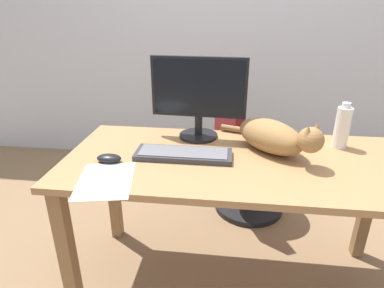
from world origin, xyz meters
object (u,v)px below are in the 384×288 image
(computer_mouse, at_px, (109,158))
(water_bottle, at_px, (342,127))
(cat, at_px, (274,136))
(keyboard, at_px, (183,154))
(monitor, at_px, (199,95))
(office_chair, at_px, (245,162))

(computer_mouse, height_order, water_bottle, water_bottle)
(cat, height_order, computer_mouse, cat)
(keyboard, bearing_deg, water_bottle, 15.49)
(cat, bearing_deg, monitor, 158.04)
(monitor, bearing_deg, cat, -21.96)
(computer_mouse, xyz_separation_m, water_bottle, (1.06, 0.30, 0.09))
(office_chair, relative_size, monitor, 1.86)
(cat, height_order, water_bottle, water_bottle)
(cat, bearing_deg, keyboard, -165.89)
(monitor, distance_m, keyboard, 0.33)
(office_chair, height_order, monitor, monitor)
(monitor, height_order, keyboard, monitor)
(water_bottle, bearing_deg, office_chair, 130.68)
(water_bottle, bearing_deg, monitor, 176.15)
(office_chair, height_order, keyboard, office_chair)
(keyboard, height_order, cat, cat)
(cat, bearing_deg, computer_mouse, -165.02)
(office_chair, xyz_separation_m, computer_mouse, (-0.64, -0.78, 0.36))
(water_bottle, bearing_deg, keyboard, -164.51)
(keyboard, bearing_deg, cat, 14.11)
(monitor, distance_m, computer_mouse, 0.54)
(monitor, bearing_deg, keyboard, -99.59)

